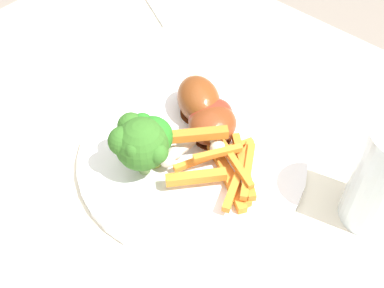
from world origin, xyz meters
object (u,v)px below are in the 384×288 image
at_px(carrot_fries_pile, 224,166).
at_px(chicken_drumstick_far, 210,127).
at_px(dinner_plate, 192,157).
at_px(broccoli_floret_front, 149,136).
at_px(chicken_drumstick_near, 208,120).
at_px(water_glass, 384,178).
at_px(broccoli_floret_middle, 140,142).
at_px(chicken_drumstick_extra, 199,102).
at_px(dining_table, 226,216).

xyz_separation_m(carrot_fries_pile, chicken_drumstick_far, (-0.05, 0.03, 0.00)).
distance_m(dinner_plate, broccoli_floret_front, 0.07).
distance_m(chicken_drumstick_near, water_glass, 0.22).
height_order(broccoli_floret_middle, chicken_drumstick_extra, broccoli_floret_middle).
bearing_deg(broccoli_floret_front, water_glass, 26.88).
bearing_deg(chicken_drumstick_near, carrot_fries_pile, -34.31).
bearing_deg(chicken_drumstick_near, dining_table, -11.45).
bearing_deg(carrot_fries_pile, broccoli_floret_front, -150.86).
bearing_deg(dinner_plate, chicken_drumstick_near, 105.22).
distance_m(carrot_fries_pile, water_glass, 0.18).
bearing_deg(broccoli_floret_middle, carrot_fries_pile, 38.34).
distance_m(carrot_fries_pile, chicken_drumstick_far, 0.06).
distance_m(broccoli_floret_front, chicken_drumstick_extra, 0.10).
bearing_deg(chicken_drumstick_extra, broccoli_floret_middle, -84.16).
bearing_deg(dinner_plate, water_glass, 20.68).
relative_size(dining_table, broccoli_floret_middle, 12.60).
xyz_separation_m(dining_table, chicken_drumstick_far, (-0.04, 0.00, 0.16)).
bearing_deg(chicken_drumstick_far, dinner_plate, -85.85).
bearing_deg(chicken_drumstick_far, chicken_drumstick_extra, 149.42).
relative_size(broccoli_floret_front, carrot_fries_pile, 0.57).
distance_m(dinner_plate, carrot_fries_pile, 0.05).
bearing_deg(chicken_drumstick_extra, broccoli_floret_front, -84.71).
xyz_separation_m(dining_table, carrot_fries_pile, (0.01, -0.03, 0.16)).
bearing_deg(dinner_plate, broccoli_floret_front, -125.69).
xyz_separation_m(dinner_plate, chicken_drumstick_far, (-0.00, 0.04, 0.03)).
xyz_separation_m(broccoli_floret_middle, chicken_drumstick_far, (0.02, 0.09, -0.03)).
relative_size(chicken_drumstick_far, chicken_drumstick_extra, 0.95).
bearing_deg(broccoli_floret_front, chicken_drumstick_near, 78.16).
height_order(broccoli_floret_middle, chicken_drumstick_near, broccoli_floret_middle).
height_order(dining_table, chicken_drumstick_near, chicken_drumstick_near).
bearing_deg(chicken_drumstick_near, chicken_drumstick_extra, 153.79).
bearing_deg(water_glass, broccoli_floret_middle, -149.76).
height_order(dining_table, dinner_plate, dinner_plate).
xyz_separation_m(broccoli_floret_middle, chicken_drumstick_near, (0.02, 0.10, -0.03)).
height_order(dinner_plate, carrot_fries_pile, carrot_fries_pile).
height_order(carrot_fries_pile, chicken_drumstick_far, carrot_fries_pile).
bearing_deg(chicken_drumstick_extra, carrot_fries_pile, -31.96).
relative_size(dining_table, dinner_plate, 3.54).
bearing_deg(water_glass, dinner_plate, -159.32).
distance_m(dining_table, dinner_plate, 0.14).
height_order(chicken_drumstick_far, chicken_drumstick_extra, chicken_drumstick_extra).
height_order(dining_table, chicken_drumstick_far, chicken_drumstick_far).
distance_m(chicken_drumstick_far, water_glass, 0.22).
bearing_deg(broccoli_floret_middle, broccoli_floret_front, 99.14).
height_order(carrot_fries_pile, chicken_drumstick_extra, chicken_drumstick_extra).
bearing_deg(broccoli_floret_middle, chicken_drumstick_near, 81.45).
relative_size(chicken_drumstick_near, chicken_drumstick_extra, 0.92).
height_order(dining_table, chicken_drumstick_extra, chicken_drumstick_extra).
distance_m(broccoli_floret_middle, carrot_fries_pile, 0.10).
distance_m(dinner_plate, chicken_drumstick_near, 0.05).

